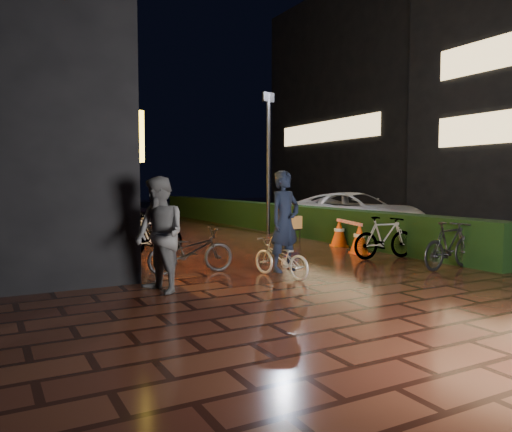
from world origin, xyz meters
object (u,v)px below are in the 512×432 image
van (356,212)px  cyclist (283,238)px  bystander_person (160,235)px  traffic_barrier (349,235)px  cart_assembly (292,226)px

van → cyclist: cyclist is taller
bystander_person → van: 10.98m
cyclist → traffic_barrier: bearing=34.5°
bystander_person → van: bystander_person is taller
bystander_person → traffic_barrier: size_ratio=1.00×
bystander_person → cyclist: bearing=78.1°
bystander_person → traffic_barrier: (6.00, 2.60, -0.57)m
traffic_barrier → cart_assembly: bearing=98.1°
bystander_person → cyclist: size_ratio=0.94×
cyclist → traffic_barrier: 4.35m
van → cyclist: bearing=-160.4°
bystander_person → cart_assembly: size_ratio=2.06×
van → bystander_person: bearing=-168.2°
van → traffic_barrier: bearing=-154.0°
cart_assembly → bystander_person: bearing=-139.2°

